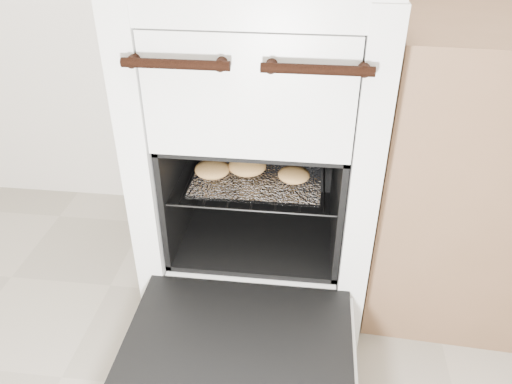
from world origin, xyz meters
TOP-DOWN VIEW (x-y plane):
  - stove at (0.13, 1.17)m, footprint 0.59×0.66m
  - oven_door at (0.13, 0.67)m, footprint 0.53×0.41m
  - oven_rack at (0.13, 1.11)m, footprint 0.43×0.41m
  - foil_sheet at (0.13, 1.09)m, footprint 0.33×0.30m
  - baked_rolls at (0.11, 1.08)m, footprint 0.32×0.19m

SIDE VIEW (x-z plane):
  - oven_door at x=0.13m, z-range 0.18..0.22m
  - oven_rack at x=0.13m, z-range 0.41..0.42m
  - foil_sheet at x=0.13m, z-range 0.42..0.42m
  - stove at x=0.13m, z-range -0.01..0.90m
  - baked_rolls at x=0.11m, z-range 0.42..0.47m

